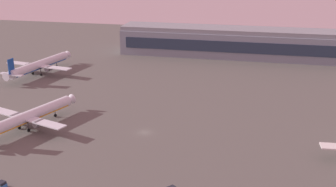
# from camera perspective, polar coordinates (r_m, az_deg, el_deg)

# --- Properties ---
(ground_plane) EXTENTS (416.00, 416.00, 0.00)m
(ground_plane) POSITION_cam_1_polar(r_m,az_deg,el_deg) (147.76, -3.12, -5.12)
(ground_plane) COLOR #56544F
(terminal_building) EXTENTS (184.91, 22.40, 16.40)m
(terminal_building) POSITION_cam_1_polar(r_m,az_deg,el_deg) (252.67, 14.91, 6.22)
(terminal_building) COLOR gray
(terminal_building) RESTS_ON ground
(airplane_mid_apron) EXTENTS (33.16, 42.15, 11.11)m
(airplane_mid_apron) POSITION_cam_1_polar(r_m,az_deg,el_deg) (156.71, -17.97, -2.96)
(airplane_mid_apron) COLOR silver
(airplane_mid_apron) RESTS_ON ground
(airplane_far_stand) EXTENTS (36.69, 46.91, 12.08)m
(airplane_far_stand) POSITION_cam_1_polar(r_m,az_deg,el_deg) (223.62, -16.57, 3.60)
(airplane_far_stand) COLOR silver
(airplane_far_stand) RESTS_ON ground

